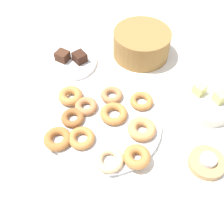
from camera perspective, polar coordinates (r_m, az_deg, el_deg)
name	(u,v)px	position (r m, az deg, el deg)	size (l,w,h in m)	color
ground_plane	(106,126)	(0.91, -1.28, -2.95)	(2.40, 2.40, 0.00)	white
donut_plate	(106,125)	(0.90, -1.29, -2.63)	(0.36, 0.36, 0.02)	silver
donut_0	(109,160)	(0.81, -0.60, -9.93)	(0.09, 0.09, 0.02)	#EABC84
donut_1	(142,101)	(0.94, 6.17, 2.30)	(0.08, 0.08, 0.02)	#BC7A3D
donut_2	(87,106)	(0.93, -5.28, 1.34)	(0.08, 0.08, 0.02)	#B27547
donut_3	(142,129)	(0.87, 6.22, -3.54)	(0.09, 0.09, 0.03)	tan
donut_4	(73,118)	(0.90, -8.20, -1.20)	(0.08, 0.08, 0.02)	#995B2D
donut_5	(82,138)	(0.85, -6.37, -5.41)	(0.08, 0.08, 0.02)	#BC7A3D
donut_6	(71,96)	(0.96, -8.65, 3.33)	(0.08, 0.08, 0.03)	#BC7A3D
donut_7	(112,95)	(0.96, -0.06, 3.56)	(0.08, 0.08, 0.02)	#B27547
donut_8	(137,157)	(0.81, 5.20, -9.26)	(0.08, 0.08, 0.03)	#BC7A3D
donut_9	(114,114)	(0.90, 0.47, -0.41)	(0.09, 0.09, 0.03)	#BC7A3D
donut_10	(58,139)	(0.86, -11.26, -5.48)	(0.09, 0.09, 0.03)	#AD6B33
cake_plate	(71,63)	(1.12, -8.48, 10.16)	(0.20, 0.20, 0.02)	silver
brownie_near	(63,56)	(1.11, -10.28, 11.44)	(0.05, 0.04, 0.04)	#472819
brownie_far	(80,57)	(1.10, -6.77, 11.29)	(0.05, 0.04, 0.04)	#381E14
candle_holder	(207,163)	(0.87, 19.10, -9.94)	(0.11, 0.11, 0.02)	tan
tealight	(208,160)	(0.86, 19.43, -9.34)	(0.05, 0.05, 0.01)	silver
basket	(141,44)	(1.13, 6.17, 13.96)	(0.23, 0.23, 0.11)	olive
fruit_bowl	(205,101)	(1.00, 18.91, 2.09)	(0.20, 0.20, 0.04)	silver
melon_chunk_left	(199,89)	(0.98, 17.76, 4.56)	(0.04, 0.04, 0.04)	#DBD67A
melon_chunk_right	(220,97)	(0.98, 21.60, 2.91)	(0.04, 0.04, 0.04)	#DBD67A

